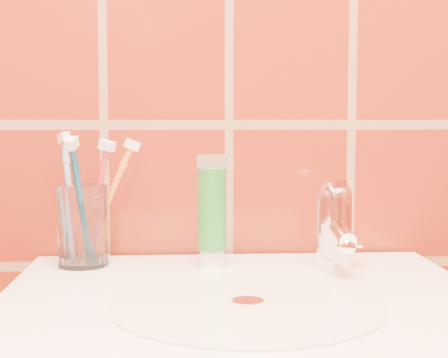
{
  "coord_description": "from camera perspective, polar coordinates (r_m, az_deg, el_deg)",
  "views": [
    {
      "loc": [
        -0.07,
        0.19,
        1.05
      ],
      "look_at": [
        -0.01,
        1.08,
        0.97
      ],
      "focal_mm": 55.0,
      "sensor_mm": 36.0,
      "label": 1
    }
  ],
  "objects": [
    {
      "name": "toothbrush_3",
      "position": [
        0.95,
        -10.51,
        -2.04
      ],
      "size": [
        0.1,
        0.09,
        0.18
      ],
      "primitive_type": null,
      "rotation": [
        0.22,
        0.0,
        1.04
      ],
      "color": "#BC283D",
      "rests_on": "glass_tumbler"
    },
    {
      "name": "toothpaste_tube",
      "position": [
        0.93,
        -0.99,
        -2.97
      ],
      "size": [
        0.04,
        0.04,
        0.15
      ],
      "rotation": [
        0.0,
        0.0,
        0.26
      ],
      "color": "white",
      "rests_on": "pedestal_sink"
    },
    {
      "name": "toothbrush_1",
      "position": [
        0.97,
        -12.67,
        -1.66
      ],
      "size": [
        0.09,
        0.11,
        0.2
      ],
      "primitive_type": null,
      "rotation": [
        0.23,
        0.0,
        -2.62
      ],
      "color": "#7A9DDA",
      "rests_on": "glass_tumbler"
    },
    {
      "name": "toothbrush_2",
      "position": [
        0.96,
        -9.66,
        -1.92
      ],
      "size": [
        0.12,
        0.11,
        0.18
      ],
      "primitive_type": null,
      "rotation": [
        0.41,
        0.0,
        1.74
      ],
      "color": "orange",
      "rests_on": "glass_tumbler"
    },
    {
      "name": "faucet",
      "position": [
        0.94,
        9.19,
        -3.46
      ],
      "size": [
        0.05,
        0.11,
        0.12
      ],
      "color": "white",
      "rests_on": "pedestal_sink"
    },
    {
      "name": "toothbrush_0",
      "position": [
        0.92,
        -11.8,
        -2.12
      ],
      "size": [
        0.07,
        0.14,
        0.2
      ],
      "primitive_type": null,
      "rotation": [
        0.33,
        0.0,
        -0.23
      ],
      "color": "navy",
      "rests_on": "glass_tumbler"
    },
    {
      "name": "glass_tumbler",
      "position": [
        0.96,
        -11.69,
        -3.78
      ],
      "size": [
        0.08,
        0.08,
        0.11
      ],
      "primitive_type": "cylinder",
      "rotation": [
        0.0,
        0.0,
        -0.19
      ],
      "color": "white",
      "rests_on": "pedestal_sink"
    }
  ]
}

